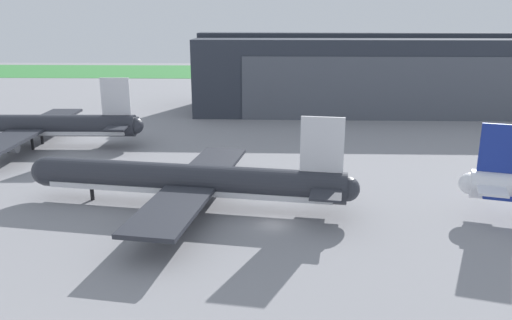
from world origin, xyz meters
TOP-DOWN VIEW (x-y plane):
  - ground_plane at (0.00, 0.00)m, footprint 440.00×440.00m
  - grass_field_strip at (0.00, 178.98)m, footprint 440.00×56.00m
  - maintenance_hangar at (32.52, 82.45)m, footprint 106.58×31.76m
  - airliner_far_left at (-49.52, 37.84)m, footprint 47.29×40.23m
  - airliner_near_right at (-11.75, 6.06)m, footprint 46.21×37.07m

SIDE VIEW (x-z plane):
  - ground_plane at x=0.00m, z-range 0.00..0.00m
  - grass_field_strip at x=0.00m, z-range 0.00..0.08m
  - airliner_near_right at x=-11.75m, z-range -2.89..10.46m
  - airliner_far_left at x=-49.52m, z-range -2.75..11.18m
  - maintenance_hangar at x=32.52m, z-range -0.46..20.54m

